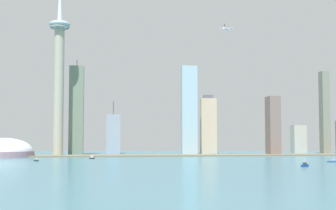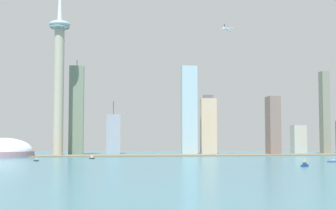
% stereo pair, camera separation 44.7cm
% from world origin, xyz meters
% --- Properties ---
extents(waterfront_pier, '(721.37, 49.52, 2.11)m').
position_xyz_m(waterfront_pier, '(0.00, 538.23, 1.05)').
color(waterfront_pier, '#6C6651').
rests_on(waterfront_pier, ground).
extents(observation_tower, '(33.87, 33.87, 310.83)m').
position_xyz_m(observation_tower, '(-214.76, 552.00, 141.61)').
color(observation_tower, '#9E9C88').
rests_on(observation_tower, ground).
extents(stadium_dome, '(90.80, 90.80, 39.93)m').
position_xyz_m(stadium_dome, '(-293.87, 534.75, 8.07)').
color(stadium_dome, gray).
rests_on(stadium_dome, ground).
extents(skyscraper_0, '(25.82, 17.50, 149.50)m').
position_xyz_m(skyscraper_0, '(-1.64, 568.26, 74.75)').
color(skyscraper_0, '#97B8C7').
rests_on(skyscraper_0, ground).
extents(skyscraper_1, '(24.79, 26.55, 94.11)m').
position_xyz_m(skyscraper_1, '(-126.83, 642.86, 35.20)').
color(skyscraper_1, '#8D9AAB').
rests_on(skyscraper_1, ground).
extents(skyscraper_2, '(23.65, 21.33, 51.50)m').
position_xyz_m(skyscraper_2, '(207.26, 610.39, 25.75)').
color(skyscraper_2, '#B1B0A3').
rests_on(skyscraper_2, ground).
extents(skyscraper_3, '(13.13, 16.24, 143.95)m').
position_xyz_m(skyscraper_3, '(236.01, 563.73, 71.97)').
color(skyscraper_3, slate).
rests_on(skyscraper_3, ground).
extents(skyscraper_4, '(18.50, 26.46, 97.71)m').
position_xyz_m(skyscraper_4, '(136.15, 545.31, 48.86)').
color(skyscraper_4, '#756159').
rests_on(skyscraper_4, ground).
extents(skyscraper_5, '(27.63, 14.30, 104.62)m').
position_xyz_m(skyscraper_5, '(40.61, 610.90, 50.41)').
color(skyscraper_5, '#C6AE90').
rests_on(skyscraper_5, ground).
extents(skyscraper_6, '(24.11, 17.99, 160.78)m').
position_xyz_m(skyscraper_6, '(-189.55, 595.78, 75.04)').
color(skyscraper_6, slate).
rests_on(skyscraper_6, ground).
extents(boat_0, '(11.02, 9.83, 9.40)m').
position_xyz_m(boat_0, '(65.85, 257.74, 1.64)').
color(boat_0, navy).
rests_on(boat_0, ground).
extents(boat_2, '(19.00, 14.53, 7.73)m').
position_xyz_m(boat_2, '(137.18, 336.23, 1.14)').
color(boat_2, '#204F86').
rests_on(boat_2, ground).
extents(boat_3, '(7.58, 11.11, 7.58)m').
position_xyz_m(boat_3, '(-227.00, 406.67, 1.17)').
color(boat_3, black).
rests_on(boat_3, ground).
extents(boat_5, '(7.58, 8.11, 4.48)m').
position_xyz_m(boat_5, '(-158.60, 458.20, 1.60)').
color(boat_5, black).
rests_on(boat_5, ground).
extents(airplane, '(21.42, 24.29, 8.04)m').
position_xyz_m(airplane, '(52.94, 522.66, 203.97)').
color(airplane, silver).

